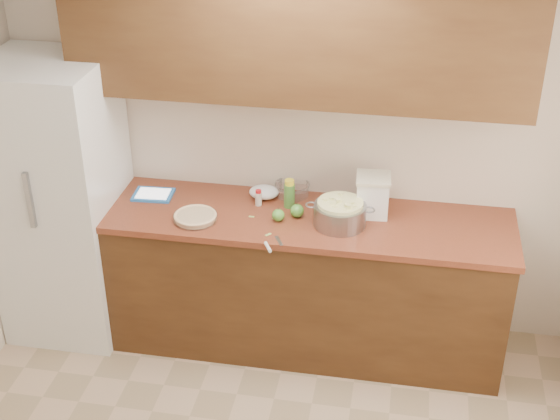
% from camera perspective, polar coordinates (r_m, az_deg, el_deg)
% --- Properties ---
extents(room_shell, '(3.60, 3.60, 3.60)m').
position_cam_1_polar(room_shell, '(3.21, -3.48, -7.42)').
color(room_shell, tan).
rests_on(room_shell, ground).
extents(counter_run, '(2.64, 0.68, 0.92)m').
position_cam_1_polar(counter_run, '(4.87, 0.77, -5.10)').
color(counter_run, '#4E2E16').
rests_on(counter_run, ground).
extents(upper_cabinets, '(2.60, 0.34, 0.70)m').
position_cam_1_polar(upper_cabinets, '(4.36, 1.25, 12.45)').
color(upper_cabinets, '#533519').
rests_on(upper_cabinets, room_shell).
extents(fridge, '(0.70, 0.70, 1.80)m').
position_cam_1_polar(fridge, '(5.01, -15.72, 0.64)').
color(fridge, white).
rests_on(fridge, ground).
extents(pie, '(0.26, 0.26, 0.04)m').
position_cam_1_polar(pie, '(4.60, -6.21, -0.51)').
color(pie, silver).
rests_on(pie, counter_run).
extents(colander, '(0.41, 0.30, 0.15)m').
position_cam_1_polar(colander, '(4.51, 4.40, -0.26)').
color(colander, gray).
rests_on(colander, counter_run).
extents(flour_canister, '(0.21, 0.21, 0.25)m').
position_cam_1_polar(flour_canister, '(4.62, 6.79, 1.10)').
color(flour_canister, white).
rests_on(flour_canister, counter_run).
extents(tablet, '(0.25, 0.20, 0.02)m').
position_cam_1_polar(tablet, '(4.90, -9.26, 1.12)').
color(tablet, blue).
rests_on(tablet, counter_run).
extents(paring_knife, '(0.11, 0.19, 0.02)m').
position_cam_1_polar(paring_knife, '(4.32, -0.78, -2.66)').
color(paring_knife, gray).
rests_on(paring_knife, counter_run).
extents(lemon_bottle, '(0.07, 0.07, 0.18)m').
position_cam_1_polar(lemon_bottle, '(4.68, 0.69, 1.18)').
color(lemon_bottle, '#4C8C38').
rests_on(lemon_bottle, counter_run).
extents(cinnamon_shaker, '(0.04, 0.04, 0.10)m').
position_cam_1_polar(cinnamon_shaker, '(4.72, -1.59, 0.89)').
color(cinnamon_shaker, beige).
rests_on(cinnamon_shaker, counter_run).
extents(vanilla_bottle, '(0.04, 0.04, 0.11)m').
position_cam_1_polar(vanilla_bottle, '(4.62, 3.55, 0.22)').
color(vanilla_bottle, black).
rests_on(vanilla_bottle, counter_run).
extents(mixing_bowl, '(0.22, 0.22, 0.08)m').
position_cam_1_polar(mixing_bowl, '(4.83, 0.90, 1.58)').
color(mixing_bowl, silver).
rests_on(mixing_bowl, counter_run).
extents(paper_towel, '(0.19, 0.15, 0.08)m').
position_cam_1_polar(paper_towel, '(4.81, -1.18, 1.32)').
color(paper_towel, white).
rests_on(paper_towel, counter_run).
extents(apple_left, '(0.07, 0.07, 0.09)m').
position_cam_1_polar(apple_left, '(4.56, -0.13, -0.38)').
color(apple_left, '#549F35').
rests_on(apple_left, counter_run).
extents(apple_center, '(0.08, 0.08, 0.09)m').
position_cam_1_polar(apple_center, '(4.60, 1.26, -0.06)').
color(apple_center, '#549F35').
rests_on(apple_center, counter_run).
extents(peel_a, '(0.03, 0.04, 0.00)m').
position_cam_1_polar(peel_a, '(4.60, -0.39, -0.57)').
color(peel_a, '#A4C961').
rests_on(peel_a, counter_run).
extents(peel_b, '(0.04, 0.04, 0.00)m').
position_cam_1_polar(peel_b, '(4.55, 3.23, -1.01)').
color(peel_b, '#A4C961').
rests_on(peel_b, counter_run).
extents(peel_c, '(0.05, 0.04, 0.00)m').
position_cam_1_polar(peel_c, '(4.51, 2.89, -1.27)').
color(peel_c, '#A4C961').
rests_on(peel_c, counter_run).
extents(peel_d, '(0.04, 0.04, 0.00)m').
position_cam_1_polar(peel_d, '(4.44, -0.87, -1.81)').
color(peel_d, '#A4C961').
rests_on(peel_d, counter_run).
extents(peel_e, '(0.03, 0.01, 0.00)m').
position_cam_1_polar(peel_e, '(4.62, -2.10, -0.48)').
color(peel_e, '#A4C961').
rests_on(peel_e, counter_run).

